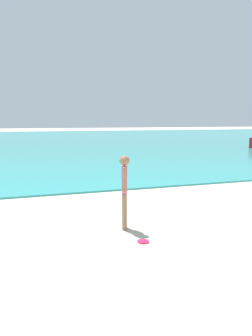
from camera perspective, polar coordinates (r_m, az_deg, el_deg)
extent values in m
cube|color=teal|center=(40.05, -13.67, 5.03)|extent=(160.00, 60.00, 0.06)
cylinder|color=#936B4C|center=(6.93, -0.26, -7.65)|extent=(0.10, 0.10, 0.78)
cylinder|color=#936B4C|center=(6.79, -0.28, -7.97)|extent=(0.10, 0.10, 0.78)
cube|color=pink|center=(6.70, -0.28, -2.17)|extent=(0.16, 0.21, 0.59)
sphere|color=#936B4C|center=(6.63, -0.28, 1.36)|extent=(0.21, 0.21, 0.21)
cylinder|color=#936B4C|center=(6.84, -0.26, -1.68)|extent=(0.08, 0.08, 0.52)
cylinder|color=#936B4C|center=(6.55, -0.30, -2.13)|extent=(0.08, 0.08, 0.52)
cylinder|color=#E51E4C|center=(6.27, 3.11, -13.08)|extent=(0.23, 0.23, 0.03)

